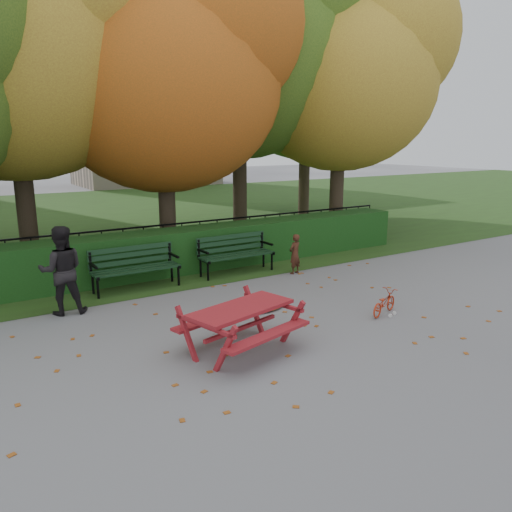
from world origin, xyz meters
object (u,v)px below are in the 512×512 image
tree_e (354,70)px  child (295,254)px  bench_right (235,251)px  adult (62,270)px  picnic_table (241,317)px  tree_b (27,31)px  bicycle (384,303)px  tree_g (317,78)px  bench_left (135,264)px  tree_d (255,37)px  tree_c (178,65)px

tree_e → child: tree_e is taller
bench_right → adult: 4.07m
bench_right → picnic_table: size_ratio=0.97×
adult → tree_b: bearing=-85.2°
bench_right → bicycle: (0.79, -3.90, -0.30)m
tree_g → bicycle: tree_g is taller
bench_left → adult: size_ratio=1.14×
tree_d → picnic_table: (-4.94, -7.43, -5.45)m
tree_e → tree_g: tree_g is taller
tree_g → child: 10.42m
child → adult: (-5.11, 0.01, 0.33)m
adult → bicycle: bearing=158.3°
tree_b → bicycle: 9.69m
tree_e → bicycle: 8.99m
tree_c → bench_right: tree_c is taller
child → bicycle: 3.12m
bench_left → tree_g: bearing=32.2°
tree_e → picnic_table: bearing=-141.8°
tree_e → tree_c: bearing=178.1°
tree_c → picnic_table: (-1.90, -6.16, -4.29)m
tree_c → bench_left: tree_c is taller
tree_d → tree_g: 5.16m
tree_d → picnic_table: size_ratio=5.16×
tree_b → tree_e: (8.97, -0.98, -0.32)m
adult → picnic_table: bearing=131.7°
tree_d → picnic_table: tree_d is taller
tree_g → picnic_table: bearing=-133.3°
tree_g → bench_left: size_ratio=4.75×
tree_b → child: tree_b is taller
picnic_table → adult: 3.61m
tree_e → picnic_table: 10.67m
bench_left → child: (3.53, -0.81, -0.06)m
tree_b → adult: 6.02m
bench_left → picnic_table: bearing=-86.5°
tree_c → tree_d: (3.04, 1.27, 1.16)m
picnic_table → bicycle: picnic_table is taller
tree_d → tree_c: bearing=-157.4°
tree_g → bench_left: bearing=-147.8°
tree_b → tree_d: (6.32, 0.48, 0.58)m
picnic_table → bicycle: bearing=-14.0°
bench_left → child: bearing=-13.0°
tree_c → picnic_table: size_ratio=4.31×
tree_g → child: tree_g is taller
tree_e → tree_g: bearing=65.6°
tree_b → bicycle: (4.34, -6.95, -5.19)m
bench_right → bicycle: bench_right is taller
tree_g → bench_left: (-9.63, -6.06, -4.85)m
tree_c → bicycle: size_ratio=9.77×
tree_e → tree_d: bearing=151.1°
tree_c → tree_d: 3.50m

